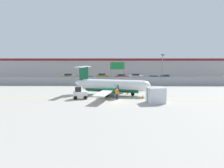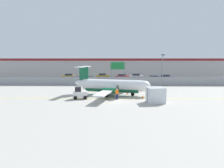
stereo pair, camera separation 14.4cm
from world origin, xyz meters
name	(u,v)px [view 1 (the left image)]	position (x,y,z in m)	size (l,w,h in m)	color
ground_plane	(109,98)	(0.00, 2.00, 0.00)	(140.00, 140.00, 0.01)	#ADA89E
perimeter_fence	(111,81)	(0.00, 18.00, 1.12)	(98.00, 0.10, 2.10)	gray
parking_lot_strip	(112,80)	(0.00, 29.50, 0.06)	(98.00, 17.00, 0.12)	#38383A
background_building	(113,67)	(0.00, 47.99, 3.26)	(91.00, 8.10, 6.50)	#BCB7B2
commuter_airplane	(113,86)	(0.65, 5.14, 1.60)	(13.47, 15.93, 4.92)	white
baggage_tug	(80,93)	(-4.49, 1.68, 0.86)	(2.45, 1.62, 1.88)	silver
ground_crew_worker	(117,93)	(1.28, 1.27, 0.95)	(0.55, 0.40, 1.70)	#191E4C
cargo_container	(156,95)	(6.80, -0.89, 1.10)	(2.66, 2.31, 2.20)	silver
traffic_cone_near_left	(127,92)	(3.16, 6.03, 0.31)	(0.36, 0.36, 0.64)	orange
traffic_cone_near_right	(143,96)	(5.42, 2.39, 0.31)	(0.36, 0.36, 0.64)	orange
traffic_cone_far_left	(127,91)	(3.18, 7.59, 0.31)	(0.36, 0.36, 0.64)	orange
parked_car_0	(68,76)	(-13.88, 33.46, 0.89)	(4.26, 2.11, 1.58)	#B28C19
parked_car_1	(75,79)	(-9.59, 23.64, 0.89)	(4.25, 2.11, 1.58)	black
parked_car_2	(88,79)	(-6.28, 24.65, 0.89)	(4.34, 2.30, 1.58)	silver
parked_car_3	(102,76)	(-3.15, 34.75, 0.89)	(4.36, 2.35, 1.58)	#B28C19
parked_car_4	(122,77)	(2.99, 32.05, 0.89)	(4.39, 2.44, 1.58)	red
parked_car_5	(136,76)	(7.54, 33.35, 0.89)	(4.35, 2.33, 1.58)	silver
parked_car_6	(154,78)	(11.78, 26.46, 0.89)	(4.22, 2.05, 1.58)	navy
parked_car_7	(165,77)	(15.74, 29.73, 0.89)	(4.20, 2.01, 1.58)	navy
apron_light_pole	(162,68)	(11.51, 15.69, 4.30)	(0.70, 0.30, 7.27)	slate
highway_sign	(117,68)	(1.53, 20.39, 4.14)	(3.60, 0.14, 5.50)	slate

